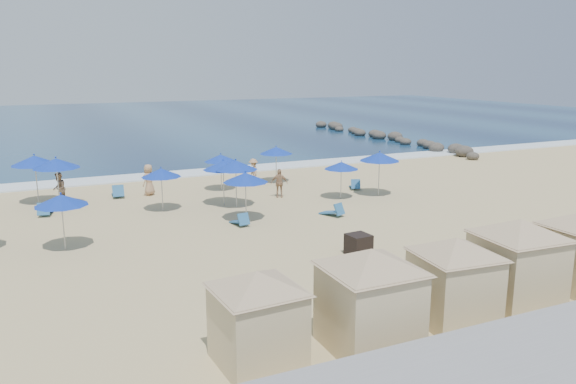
{
  "coord_description": "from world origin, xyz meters",
  "views": [
    {
      "loc": [
        -7.95,
        -21.23,
        7.14
      ],
      "look_at": [
        3.3,
        3.0,
        1.13
      ],
      "focal_mm": 35.0,
      "sensor_mm": 36.0,
      "label": 1
    }
  ],
  "objects_px": {
    "beachgoer_4": "(149,180)",
    "beachgoer_2": "(279,183)",
    "cabana_3": "(518,251)",
    "umbrella_10": "(380,157)",
    "umbrella_8": "(223,165)",
    "umbrella_2": "(56,163)",
    "cabana_0": "(257,306)",
    "umbrella_6": "(245,177)",
    "umbrella_4": "(35,160)",
    "beachgoer_3": "(253,172)",
    "umbrella_5": "(161,173)",
    "umbrella_11": "(341,166)",
    "trash_bin": "(358,245)",
    "umbrella_12": "(236,165)",
    "cabana_2": "(455,269)",
    "umbrella_9": "(276,150)",
    "rock_jetty": "(385,136)",
    "umbrella_3": "(61,200)",
    "beachgoer_1": "(59,188)",
    "umbrella_7": "(221,158)",
    "cabana_1": "(370,286)"
  },
  "relations": [
    {
      "from": "rock_jetty",
      "to": "trash_bin",
      "type": "distance_m",
      "value": 35.33
    },
    {
      "from": "rock_jetty",
      "to": "cabana_3",
      "type": "xyz_separation_m",
      "value": [
        -18.88,
        -34.45,
        1.34
      ]
    },
    {
      "from": "rock_jetty",
      "to": "umbrella_6",
      "type": "xyz_separation_m",
      "value": [
        -23.0,
        -22.13,
        1.73
      ]
    },
    {
      "from": "cabana_3",
      "to": "umbrella_2",
      "type": "distance_m",
      "value": 22.28
    },
    {
      "from": "cabana_2",
      "to": "cabana_3",
      "type": "height_order",
      "value": "cabana_3"
    },
    {
      "from": "cabana_0",
      "to": "beachgoer_4",
      "type": "bearing_deg",
      "value": 86.22
    },
    {
      "from": "cabana_0",
      "to": "umbrella_6",
      "type": "height_order",
      "value": "cabana_0"
    },
    {
      "from": "cabana_3",
      "to": "umbrella_10",
      "type": "xyz_separation_m",
      "value": [
        4.55,
        14.18,
        0.52
      ]
    },
    {
      "from": "umbrella_11",
      "to": "beachgoer_1",
      "type": "xyz_separation_m",
      "value": [
        -14.11,
        5.15,
        -1.0
      ]
    },
    {
      "from": "beachgoer_4",
      "to": "beachgoer_2",
      "type": "bearing_deg",
      "value": 106.81
    },
    {
      "from": "umbrella_3",
      "to": "beachgoer_2",
      "type": "xyz_separation_m",
      "value": [
        11.47,
        4.82,
        -1.23
      ]
    },
    {
      "from": "umbrella_4",
      "to": "beachgoer_3",
      "type": "height_order",
      "value": "umbrella_4"
    },
    {
      "from": "umbrella_12",
      "to": "beachgoer_3",
      "type": "relative_size",
      "value": 1.59
    },
    {
      "from": "trash_bin",
      "to": "umbrella_12",
      "type": "xyz_separation_m",
      "value": [
        -1.7,
        9.13,
        1.8
      ]
    },
    {
      "from": "umbrella_5",
      "to": "umbrella_11",
      "type": "xyz_separation_m",
      "value": [
        9.49,
        -1.46,
        -0.11
      ]
    },
    {
      "from": "rock_jetty",
      "to": "umbrella_4",
      "type": "xyz_separation_m",
      "value": [
        -31.8,
        -14.34,
        1.97
      ]
    },
    {
      "from": "umbrella_6",
      "to": "umbrella_7",
      "type": "relative_size",
      "value": 1.09
    },
    {
      "from": "cabana_0",
      "to": "umbrella_8",
      "type": "distance_m",
      "value": 16.31
    },
    {
      "from": "cabana_0",
      "to": "cabana_2",
      "type": "relative_size",
      "value": 0.96
    },
    {
      "from": "umbrella_8",
      "to": "umbrella_9",
      "type": "height_order",
      "value": "umbrella_8"
    },
    {
      "from": "umbrella_7",
      "to": "umbrella_9",
      "type": "xyz_separation_m",
      "value": [
        3.83,
        0.72,
        0.11
      ]
    },
    {
      "from": "umbrella_3",
      "to": "umbrella_4",
      "type": "relative_size",
      "value": 0.87
    },
    {
      "from": "umbrella_8",
      "to": "beachgoer_4",
      "type": "distance_m",
      "value": 5.22
    },
    {
      "from": "umbrella_6",
      "to": "umbrella_9",
      "type": "xyz_separation_m",
      "value": [
        4.88,
        7.59,
        -0.05
      ]
    },
    {
      "from": "cabana_0",
      "to": "cabana_2",
      "type": "distance_m",
      "value": 5.92
    },
    {
      "from": "umbrella_4",
      "to": "umbrella_8",
      "type": "xyz_separation_m",
      "value": [
        8.86,
        -4.39,
        -0.21
      ]
    },
    {
      "from": "beachgoer_4",
      "to": "umbrella_9",
      "type": "bearing_deg",
      "value": 136.9
    },
    {
      "from": "umbrella_5",
      "to": "umbrella_8",
      "type": "relative_size",
      "value": 0.92
    },
    {
      "from": "trash_bin",
      "to": "umbrella_10",
      "type": "xyz_separation_m",
      "value": [
        6.47,
        8.28,
        1.8
      ]
    },
    {
      "from": "beachgoer_1",
      "to": "umbrella_11",
      "type": "bearing_deg",
      "value": 82.24
    },
    {
      "from": "trash_bin",
      "to": "cabana_0",
      "type": "relative_size",
      "value": 0.2
    },
    {
      "from": "umbrella_2",
      "to": "umbrella_10",
      "type": "relative_size",
      "value": 1.05
    },
    {
      "from": "umbrella_6",
      "to": "umbrella_7",
      "type": "xyz_separation_m",
      "value": [
        1.05,
        6.87,
        -0.17
      ]
    },
    {
      "from": "umbrella_3",
      "to": "umbrella_9",
      "type": "bearing_deg",
      "value": 33.49
    },
    {
      "from": "trash_bin",
      "to": "umbrella_10",
      "type": "distance_m",
      "value": 10.67
    },
    {
      "from": "cabana_2",
      "to": "umbrella_6",
      "type": "relative_size",
      "value": 1.8
    },
    {
      "from": "beachgoer_1",
      "to": "beachgoer_2",
      "type": "relative_size",
      "value": 1.07
    },
    {
      "from": "cabana_0",
      "to": "beachgoer_3",
      "type": "xyz_separation_m",
      "value": [
        7.74,
        19.98,
        -0.71
      ]
    },
    {
      "from": "umbrella_8",
      "to": "umbrella_10",
      "type": "height_order",
      "value": "umbrella_10"
    },
    {
      "from": "umbrella_7",
      "to": "umbrella_6",
      "type": "bearing_deg",
      "value": -98.7
    },
    {
      "from": "cabana_0",
      "to": "umbrella_12",
      "type": "relative_size",
      "value": 1.64
    },
    {
      "from": "umbrella_2",
      "to": "beachgoer_1",
      "type": "distance_m",
      "value": 1.64
    },
    {
      "from": "umbrella_10",
      "to": "umbrella_12",
      "type": "relative_size",
      "value": 1.0
    },
    {
      "from": "umbrella_12",
      "to": "beachgoer_4",
      "type": "height_order",
      "value": "umbrella_12"
    },
    {
      "from": "cabana_0",
      "to": "cabana_3",
      "type": "height_order",
      "value": "cabana_3"
    },
    {
      "from": "umbrella_5",
      "to": "trash_bin",
      "type": "bearing_deg",
      "value": -61.79
    },
    {
      "from": "umbrella_2",
      "to": "umbrella_6",
      "type": "distance_m",
      "value": 10.16
    },
    {
      "from": "cabana_0",
      "to": "cabana_3",
      "type": "distance_m",
      "value": 8.46
    },
    {
      "from": "trash_bin",
      "to": "umbrella_9",
      "type": "relative_size",
      "value": 0.35
    },
    {
      "from": "umbrella_4",
      "to": "cabana_1",
      "type": "bearing_deg",
      "value": -70.27
    }
  ]
}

